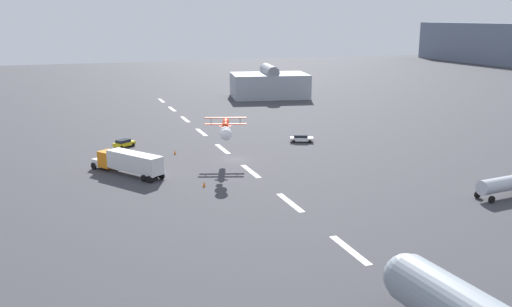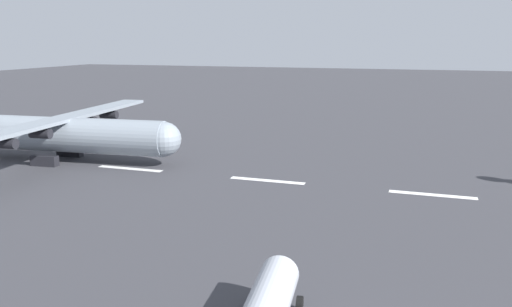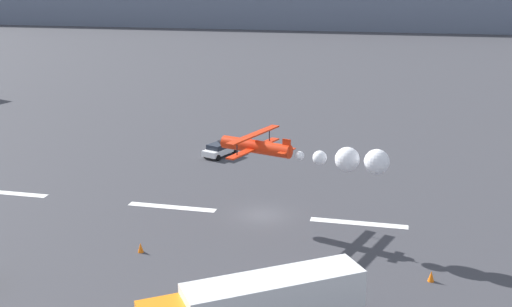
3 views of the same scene
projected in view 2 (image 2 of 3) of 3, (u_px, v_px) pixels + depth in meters
runway_stripe_6 at (432, 195)px, 48.87m from camera, size 8.00×0.90×0.01m
runway_stripe_7 at (267, 181)px, 53.83m from camera, size 8.00×0.90×0.01m
runway_stripe_8 at (130, 169)px, 58.79m from camera, size 8.00×0.90×0.01m
cargo_transport_plane at (72, 133)px, 61.39m from camera, size 27.81×37.98×11.35m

